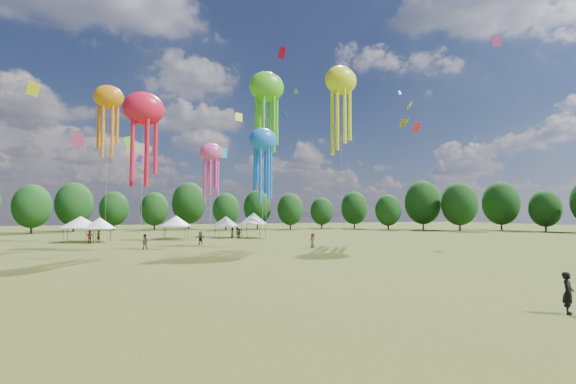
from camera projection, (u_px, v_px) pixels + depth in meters
name	position (u px, v px, depth m)	size (l,w,h in m)	color
ground	(394.00, 312.00, 16.50)	(300.00, 300.00, 0.00)	#384416
observer_main	(568.00, 293.00, 16.19)	(0.64, 0.42, 1.76)	black
spectator_near	(144.00, 242.00, 45.62)	(0.88, 0.68, 1.80)	gray
spectators_far	(211.00, 235.00, 59.49)	(27.84, 24.99, 1.89)	gray
festival_tents	(171.00, 221.00, 64.42)	(32.98, 9.08, 4.46)	#47474C
show_kites	(257.00, 111.00, 57.36)	(41.36, 20.23, 29.59)	red
small_kites	(220.00, 47.00, 55.82)	(76.15, 62.18, 46.42)	red
treeline	(169.00, 202.00, 73.17)	(201.57, 95.24, 13.43)	#38281C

